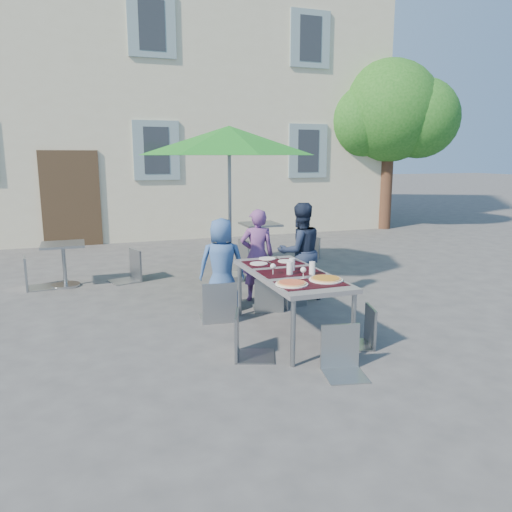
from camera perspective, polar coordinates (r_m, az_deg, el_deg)
name	(u,v)px	position (r m, az deg, el deg)	size (l,w,h in m)	color
ground	(267,348)	(5.56, 1.25, -10.52)	(90.00, 90.00, 0.00)	#404042
building	(133,63)	(16.65, -13.88, 20.66)	(13.60, 8.20, 11.10)	beige
tree	(390,113)	(14.98, 15.09, 15.51)	(3.60, 3.00, 4.70)	#4A2E20
dining_table	(290,277)	(5.79, 3.93, -2.41)	(0.80, 1.85, 0.76)	#49484D
pizza_near_left	(292,283)	(5.22, 4.09, -3.13)	(0.34, 0.34, 0.03)	white
pizza_near_right	(326,279)	(5.44, 7.99, -2.62)	(0.37, 0.37, 0.03)	white
glassware	(296,267)	(5.69, 4.59, -1.29)	(0.49, 0.46, 0.15)	silver
place_settings	(271,261)	(6.34, 1.74, -0.57)	(0.64, 0.47, 0.01)	white
child_0	(222,265)	(6.75, -3.93, -0.98)	(0.62, 0.40, 1.27)	#365894
child_1	(257,255)	(7.19, 0.14, 0.11)	(0.49, 0.32, 1.34)	#6F3E80
child_2	(300,252)	(7.26, 5.04, 0.51)	(0.69, 0.40, 1.42)	#1C263E
chair_0	(218,277)	(6.29, -4.34, -2.38)	(0.49, 0.49, 0.99)	#91969C
chair_1	(268,274)	(6.71, 1.42, -2.03)	(0.48, 0.48, 0.89)	#91989C
chair_2	(292,269)	(6.99, 4.10, -1.53)	(0.44, 0.44, 0.89)	gray
chair_3	(246,309)	(5.16, -1.15, -6.02)	(0.52, 0.52, 0.91)	gray
chair_4	(363,303)	(5.61, 12.17, -5.31)	(0.46, 0.46, 0.85)	gray
chair_5	(344,323)	(4.88, 10.00, -7.53)	(0.46, 0.46, 0.87)	#92999D
patio_umbrella	(229,142)	(8.25, -3.09, 12.93)	(2.91, 2.91, 2.55)	#A9ACB1
cafe_table_0	(64,258)	(8.56, -21.11, -0.22)	(0.66, 0.66, 0.71)	#A9ACB1
bg_chair_l_0	(31,252)	(8.58, -24.29, 0.43)	(0.49, 0.48, 1.01)	gray
bg_chair_r_0	(129,246)	(8.59, -14.35, 1.07)	(0.56, 0.55, 1.00)	gray
cafe_table_1	(260,235)	(9.95, 0.51, 2.43)	(0.71, 0.71, 0.76)	#A9ACB1
bg_chair_l_1	(248,237)	(9.80, -0.95, 2.19)	(0.47, 0.46, 0.88)	gray
bg_chair_r_1	(311,235)	(10.29, 6.32, 2.42)	(0.43, 0.43, 0.84)	gray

